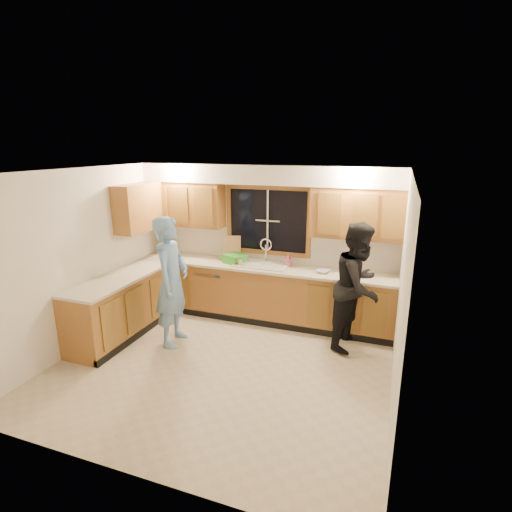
{
  "coord_description": "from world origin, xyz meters",
  "views": [
    {
      "loc": [
        1.99,
        -4.22,
        2.79
      ],
      "look_at": [
        0.24,
        0.65,
        1.35
      ],
      "focal_mm": 28.0,
      "sensor_mm": 36.0,
      "label": 1
    }
  ],
  "objects": [
    {
      "name": "base_cabinets_left",
      "position": [
        -1.8,
        0.35,
        0.44
      ],
      "size": [
        0.6,
        1.9,
        0.88
      ],
      "primitive_type": "cube",
      "color": "#A4692F",
      "rests_on": "ground"
    },
    {
      "name": "wall_back",
      "position": [
        0.0,
        1.9,
        1.25
      ],
      "size": [
        4.2,
        0.0,
        4.2
      ],
      "primitive_type": "plane",
      "rotation": [
        1.57,
        0.0,
        0.0
      ],
      "color": "white",
      "rests_on": "ground"
    },
    {
      "name": "man",
      "position": [
        -0.93,
        0.39,
        0.93
      ],
      "size": [
        0.54,
        0.73,
        1.86
      ],
      "primitive_type": "imported",
      "rotation": [
        0.0,
        0.0,
        1.71
      ],
      "color": "#709DD4",
      "rests_on": "floor"
    },
    {
      "name": "bowl",
      "position": [
        1.0,
        1.54,
        0.94
      ],
      "size": [
        0.24,
        0.24,
        0.05
      ],
      "primitive_type": "imported",
      "rotation": [
        0.0,
        0.0,
        -0.27
      ],
      "color": "silver",
      "rests_on": "countertop_back"
    },
    {
      "name": "dish_crate",
      "position": [
        -0.47,
        1.58,
        0.99
      ],
      "size": [
        0.39,
        0.37,
        0.14
      ],
      "primitive_type": "cube",
      "rotation": [
        0.0,
        0.0,
        -0.34
      ],
      "color": "green",
      "rests_on": "countertop_back"
    },
    {
      "name": "sink",
      "position": [
        0.0,
        1.6,
        0.86
      ],
      "size": [
        0.86,
        0.52,
        0.57
      ],
      "color": "silver",
      "rests_on": "countertop_back"
    },
    {
      "name": "window_frame",
      "position": [
        0.0,
        1.89,
        1.6
      ],
      "size": [
        1.44,
        0.03,
        1.14
      ],
      "color": "black",
      "rests_on": "wall_back"
    },
    {
      "name": "countertop_left",
      "position": [
        -1.79,
        0.35,
        0.9
      ],
      "size": [
        0.63,
        1.9,
        0.04
      ],
      "primitive_type": "cube",
      "color": "beige",
      "rests_on": "base_cabinets_left"
    },
    {
      "name": "wall_right",
      "position": [
        2.1,
        0.0,
        1.25
      ],
      "size": [
        0.0,
        3.8,
        3.8
      ],
      "primitive_type": "plane",
      "rotation": [
        1.57,
        0.0,
        -1.57
      ],
      "color": "white",
      "rests_on": "ground"
    },
    {
      "name": "soap_bottle",
      "position": [
        0.4,
        1.73,
        1.02
      ],
      "size": [
        0.09,
        0.09,
        0.2
      ],
      "primitive_type": "imported",
      "rotation": [
        0.0,
        0.0,
        0.04
      ],
      "color": "#D45186",
      "rests_on": "countertop_back"
    },
    {
      "name": "can_left",
      "position": [
        -0.39,
        1.45,
        0.97
      ],
      "size": [
        0.07,
        0.07,
        0.11
      ],
      "primitive_type": "cylinder",
      "rotation": [
        0.0,
        0.0,
        0.16
      ],
      "color": "beige",
      "rests_on": "countertop_back"
    },
    {
      "name": "cutting_board",
      "position": [
        -0.61,
        1.8,
        1.12
      ],
      "size": [
        0.31,
        0.2,
        0.39
      ],
      "primitive_type": "cube",
      "rotation": [
        -0.21,
        0.0,
        0.35
      ],
      "color": "tan",
      "rests_on": "countertop_back"
    },
    {
      "name": "upper_cabinets_return",
      "position": [
        -1.94,
        1.12,
        1.83
      ],
      "size": [
        0.33,
        0.9,
        0.75
      ],
      "primitive_type": "cube",
      "color": "#A4692F",
      "rests_on": "wall_left"
    },
    {
      "name": "ceiling",
      "position": [
        0.0,
        0.0,
        2.5
      ],
      "size": [
        4.2,
        4.2,
        0.0
      ],
      "primitive_type": "plane",
      "rotation": [
        3.14,
        0.0,
        0.0
      ],
      "color": "silver"
    },
    {
      "name": "wall_left",
      "position": [
        -2.1,
        0.0,
        1.25
      ],
      "size": [
        0.0,
        3.8,
        3.8
      ],
      "primitive_type": "plane",
      "rotation": [
        1.57,
        0.0,
        1.57
      ],
      "color": "white",
      "rests_on": "ground"
    },
    {
      "name": "base_cabinets_back",
      "position": [
        0.0,
        1.6,
        0.44
      ],
      "size": [
        4.2,
        0.6,
        0.88
      ],
      "primitive_type": "cube",
      "color": "#A4692F",
      "rests_on": "ground"
    },
    {
      "name": "soffit",
      "position": [
        0.0,
        1.72,
        2.35
      ],
      "size": [
        4.2,
        0.35,
        0.3
      ],
      "primitive_type": "cube",
      "color": "white",
      "rests_on": "wall_back"
    },
    {
      "name": "upper_cabinets_right",
      "position": [
        1.43,
        1.73,
        1.83
      ],
      "size": [
        1.35,
        0.33,
        0.75
      ],
      "primitive_type": "cube",
      "color": "#A4692F",
      "rests_on": "wall_back"
    },
    {
      "name": "upper_cabinets_left",
      "position": [
        -1.43,
        1.73,
        1.83
      ],
      "size": [
        1.35,
        0.33,
        0.75
      ],
      "primitive_type": "cube",
      "color": "#A4692F",
      "rests_on": "wall_back"
    },
    {
      "name": "dishwasher",
      "position": [
        -0.85,
        1.59,
        0.41
      ],
      "size": [
        0.6,
        0.56,
        0.82
      ],
      "primitive_type": "cube",
      "color": "white",
      "rests_on": "floor"
    },
    {
      "name": "woman",
      "position": [
        1.56,
        1.17,
        0.9
      ],
      "size": [
        0.91,
        1.04,
        1.8
      ],
      "primitive_type": "imported",
      "rotation": [
        0.0,
        0.0,
        1.27
      ],
      "color": "black",
      "rests_on": "floor"
    },
    {
      "name": "can_right",
      "position": [
        -0.31,
        1.42,
        0.99
      ],
      "size": [
        0.1,
        0.1,
        0.13
      ],
      "primitive_type": "cylinder",
      "rotation": [
        0.0,
        0.0,
        0.43
      ],
      "color": "beige",
      "rests_on": "countertop_back"
    },
    {
      "name": "countertop_back",
      "position": [
        0.0,
        1.58,
        0.9
      ],
      "size": [
        4.2,
        0.63,
        0.04
      ],
      "primitive_type": "cube",
      "color": "beige",
      "rests_on": "base_cabinets_back"
    },
    {
      "name": "stove",
      "position": [
        -1.8,
        -0.22,
        0.45
      ],
      "size": [
        0.58,
        0.75,
        0.9
      ],
      "primitive_type": "cube",
      "color": "white",
      "rests_on": "floor"
    },
    {
      "name": "knife_block",
      "position": [
        -1.78,
        1.62,
        1.04
      ],
      "size": [
        0.15,
        0.13,
        0.24
      ],
      "primitive_type": "cube",
      "rotation": [
        0.0,
        0.0,
        0.18
      ],
      "color": "olive",
      "rests_on": "countertop_back"
    },
    {
      "name": "floor",
      "position": [
        0.0,
        0.0,
        0.0
      ],
      "size": [
        4.2,
        4.2,
        0.0
      ],
      "primitive_type": "plane",
      "color": "beige",
      "rests_on": "ground"
    }
  ]
}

